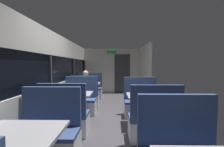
{
  "coord_description": "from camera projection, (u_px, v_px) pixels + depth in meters",
  "views": [
    {
      "loc": [
        0.13,
        -3.65,
        1.46
      ],
      "look_at": [
        0.03,
        3.42,
        1.05
      ],
      "focal_mm": 24.17,
      "sensor_mm": 36.0,
      "label": 1
    }
  ],
  "objects": [
    {
      "name": "carriage_window_panel_left",
      "position": [
        50.0,
        79.0,
        3.69
      ],
      "size": [
        0.09,
        8.48,
        2.3
      ],
      "color": "beige",
      "rests_on": "ground_plane"
    },
    {
      "name": "coffee_cup_primary",
      "position": [
        84.0,
        82.0,
        6.02
      ],
      "size": [
        0.07,
        0.07,
        0.09
      ],
      "color": "#B23333",
      "rests_on": "dining_table_far_window"
    },
    {
      "name": "dining_table_near_window",
      "position": [
        19.0,
        141.0,
        1.62
      ],
      "size": [
        0.9,
        0.7,
        0.74
      ],
      "color": "#9E9EA3",
      "rests_on": "ground_plane"
    },
    {
      "name": "bench_rear_aisle_facing_entry",
      "position": [
        141.0,
        104.0,
        4.31
      ],
      "size": [
        0.95,
        0.5,
        1.1
      ],
      "color": "silver",
      "rests_on": "ground_plane"
    },
    {
      "name": "bench_near_window_facing_entry",
      "position": [
        48.0,
        138.0,
        2.33
      ],
      "size": [
        0.95,
        0.5,
        1.1
      ],
      "color": "silver",
      "rests_on": "ground_plane"
    },
    {
      "name": "dining_table_mid_window",
      "position": [
        74.0,
        97.0,
        3.81
      ],
      "size": [
        0.9,
        0.7,
        0.74
      ],
      "color": "#9E9EA3",
      "rests_on": "ground_plane"
    },
    {
      "name": "seated_passenger",
      "position": [
        86.0,
        91.0,
        5.39
      ],
      "size": [
        0.47,
        0.55,
        1.26
      ],
      "color": "#26262D",
      "rests_on": "ground_plane"
    },
    {
      "name": "bench_far_window_facing_end",
      "position": [
        85.0,
        97.0,
        5.33
      ],
      "size": [
        0.95,
        0.5,
        1.1
      ],
      "color": "silver",
      "rests_on": "ground_plane"
    },
    {
      "name": "bench_rear_aisle_facing_end",
      "position": [
        154.0,
        123.0,
        2.91
      ],
      "size": [
        0.95,
        0.5,
        1.1
      ],
      "color": "silver",
      "rests_on": "ground_plane"
    },
    {
      "name": "dining_table_far_window",
      "position": [
        88.0,
        85.0,
        6.01
      ],
      "size": [
        0.9,
        0.7,
        0.74
      ],
      "color": "#9E9EA3",
      "rests_on": "ground_plane"
    },
    {
      "name": "ground_plane",
      "position": [
        109.0,
        124.0,
        3.73
      ],
      "size": [
        3.3,
        9.2,
        0.02
      ],
      "primitive_type": "cube",
      "color": "#423F44"
    },
    {
      "name": "dining_table_rear_aisle",
      "position": [
        146.0,
        99.0,
        3.59
      ],
      "size": [
        0.9,
        0.7,
        0.74
      ],
      "color": "#9E9EA3",
      "rests_on": "ground_plane"
    },
    {
      "name": "bench_mid_window_facing_entry",
      "position": [
        80.0,
        102.0,
        4.53
      ],
      "size": [
        0.95,
        0.5,
        1.1
      ],
      "color": "silver",
      "rests_on": "ground_plane"
    },
    {
      "name": "carriage_end_bulkhead",
      "position": [
        113.0,
        71.0,
        7.85
      ],
      "size": [
        2.9,
        0.11,
        2.3
      ],
      "color": "beige",
      "rests_on": "ground_plane"
    },
    {
      "name": "carriage_aisle_panel_right",
      "position": [
        144.0,
        72.0,
        6.64
      ],
      "size": [
        0.08,
        2.4,
        2.3
      ],
      "primitive_type": "cube",
      "color": "beige",
      "rests_on": "ground_plane"
    },
    {
      "name": "bench_mid_window_facing_end",
      "position": [
        65.0,
        119.0,
        3.13
      ],
      "size": [
        0.95,
        0.5,
        1.1
      ],
      "color": "silver",
      "rests_on": "ground_plane"
    },
    {
      "name": "bench_far_window_facing_entry",
      "position": [
        91.0,
        90.0,
        6.72
      ],
      "size": [
        0.95,
        0.5,
        1.1
      ],
      "color": "silver",
      "rests_on": "ground_plane"
    }
  ]
}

